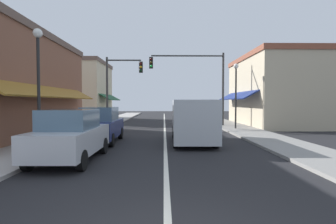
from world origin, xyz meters
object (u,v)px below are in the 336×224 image
Objects in this scene: van_in_lane at (193,120)px; street_lamp_right_mid at (236,85)px; parked_car_second_left at (100,125)px; traffic_signal_mast_arm at (198,76)px; traffic_signal_left_corner at (119,81)px; street_lamp_left_near at (38,70)px; parked_car_nearest_left at (71,136)px.

street_lamp_right_mid is at bearing 59.62° from van_in_lane.
traffic_signal_mast_arm is (5.94, 8.68, 3.31)m from parked_car_second_left.
traffic_signal_mast_arm is 6.56m from traffic_signal_left_corner.
street_lamp_left_near is 1.02× the size of street_lamp_right_mid.
parked_car_second_left is 4.10m from street_lamp_left_near.
parked_car_second_left is at bearing 90.57° from parked_car_nearest_left.
van_in_lane is at bearing -98.66° from traffic_signal_mast_arm.
street_lamp_left_near is at bearing 140.74° from parked_car_nearest_left.
traffic_signal_left_corner is at bearing 93.31° from parked_car_second_left.
van_in_lane is 0.91× the size of traffic_signal_left_corner.
street_lamp_left_near reaches higher than parked_car_nearest_left.
parked_car_second_left is (0.01, 4.28, 0.00)m from parked_car_nearest_left.
van_in_lane is 7.46m from street_lamp_right_mid.
street_lamp_left_near is (-1.73, -2.84, 2.40)m from parked_car_second_left.
traffic_signal_left_corner is at bearing 120.57° from van_in_lane.
parked_car_second_left is 0.84× the size of street_lamp_left_near.
traffic_signal_left_corner reaches higher than street_lamp_left_near.
van_in_lane is 1.09× the size of street_lamp_right_mid.
street_lamp_left_near is (-7.67, -11.52, -0.91)m from traffic_signal_mast_arm.
van_in_lane is 9.38m from traffic_signal_mast_arm.
traffic_signal_left_corner is at bearing 175.62° from traffic_signal_mast_arm.
van_in_lane is at bearing -60.74° from traffic_signal_left_corner.
street_lamp_left_near is at bearing -123.64° from traffic_signal_mast_arm.
parked_car_nearest_left is 0.79× the size of van_in_lane.
traffic_signal_mast_arm is 1.06× the size of traffic_signal_left_corner.
parked_car_nearest_left is 3.28m from street_lamp_left_near.
van_in_lane is at bearing -121.69° from street_lamp_right_mid.
traffic_signal_mast_arm is at bearing 56.36° from street_lamp_left_near.
traffic_signal_mast_arm is (1.34, 8.77, 3.04)m from van_in_lane.
parked_car_second_left is 0.71× the size of traffic_signal_left_corner.
van_in_lane is (4.60, -0.09, 0.27)m from parked_car_second_left.
traffic_signal_mast_arm is 1.26× the size of street_lamp_left_near.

